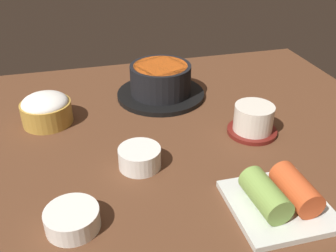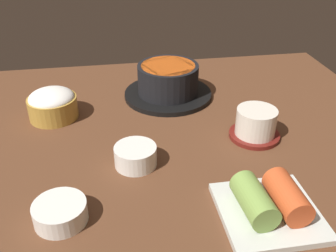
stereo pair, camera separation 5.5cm
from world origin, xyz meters
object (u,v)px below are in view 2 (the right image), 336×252
rice_bowl (52,104)px  banchan_cup_center (136,155)px  stone_pot (168,82)px  side_bowl_near (60,212)px  kimchi_plate (270,204)px  tea_cup_with_saucer (256,124)px

rice_bowl → banchan_cup_center: (15.20, -19.15, -1.23)cm
stone_pot → rice_bowl: bearing=-167.0°
rice_bowl → side_bowl_near: rice_bowl is taller
kimchi_plate → side_bowl_near: size_ratio=1.84×
banchan_cup_center → side_bowl_near: bearing=-135.4°
stone_pot → side_bowl_near: bearing=-120.3°
tea_cup_with_saucer → kimchi_plate: 20.98cm
tea_cup_with_saucer → side_bowl_near: (-34.65, -16.53, -1.25)cm
banchan_cup_center → kimchi_plate: size_ratio=0.52×
stone_pot → side_bowl_near: size_ratio=2.63×
side_bowl_near → tea_cup_with_saucer: bearing=25.5°
tea_cup_with_saucer → banchan_cup_center: 23.63cm
rice_bowl → tea_cup_with_saucer: (38.26, -14.07, -0.28)cm
stone_pot → banchan_cup_center: stone_pot is taller
stone_pot → rice_bowl: stone_pot is taller
tea_cup_with_saucer → banchan_cup_center: tea_cup_with_saucer is taller
side_bowl_near → stone_pot: bearing=59.7°
stone_pot → tea_cup_with_saucer: (13.36, -19.84, -0.70)cm
rice_bowl → banchan_cup_center: bearing=-51.6°
tea_cup_with_saucer → kimchi_plate: (-5.43, -20.24, -0.81)cm
stone_pot → banchan_cup_center: 26.79cm
stone_pot → tea_cup_with_saucer: 23.93cm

